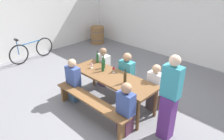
% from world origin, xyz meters
% --- Properties ---
extents(ground_plane, '(24.00, 24.00, 0.00)m').
position_xyz_m(ground_plane, '(0.00, 0.00, 0.00)').
color(ground_plane, slate).
extents(back_wall, '(14.00, 0.20, 3.20)m').
position_xyz_m(back_wall, '(0.00, 3.79, 1.60)').
color(back_wall, white).
rests_on(back_wall, ground).
extents(side_wall, '(0.20, 7.99, 3.20)m').
position_xyz_m(side_wall, '(-4.52, 0.00, 1.60)').
color(side_wall, white).
rests_on(side_wall, ground).
extents(tasting_table, '(2.17, 0.74, 0.75)m').
position_xyz_m(tasting_table, '(0.00, 0.00, 0.67)').
color(tasting_table, brown).
rests_on(tasting_table, ground).
extents(bench_near, '(2.07, 0.30, 0.45)m').
position_xyz_m(bench_near, '(0.00, -0.67, 0.36)').
color(bench_near, brown).
rests_on(bench_near, ground).
extents(bench_far, '(2.07, 0.30, 0.45)m').
position_xyz_m(bench_far, '(0.00, 0.67, 0.36)').
color(bench_far, brown).
rests_on(bench_far, ground).
extents(wine_bottle_0, '(0.07, 0.07, 0.33)m').
position_xyz_m(wine_bottle_0, '(-0.34, 0.04, 0.87)').
color(wine_bottle_0, '#194723').
rests_on(wine_bottle_0, tasting_table).
extents(wine_bottle_1, '(0.06, 0.06, 0.33)m').
position_xyz_m(wine_bottle_1, '(0.43, -0.04, 0.87)').
color(wine_bottle_1, '#332814').
rests_on(wine_bottle_1, tasting_table).
extents(wine_bottle_2, '(0.08, 0.08, 0.34)m').
position_xyz_m(wine_bottle_2, '(-0.45, 0.17, 0.87)').
color(wine_bottle_2, '#194723').
rests_on(wine_bottle_2, tasting_table).
extents(wine_bottle_3, '(0.07, 0.07, 0.32)m').
position_xyz_m(wine_bottle_3, '(-0.80, 0.28, 0.87)').
color(wine_bottle_3, '#194723').
rests_on(wine_bottle_3, tasting_table).
extents(wine_glass_0, '(0.07, 0.07, 0.16)m').
position_xyz_m(wine_glass_0, '(-0.66, -0.03, 0.86)').
color(wine_glass_0, silver).
rests_on(wine_glass_0, tasting_table).
extents(wine_glass_1, '(0.07, 0.07, 0.17)m').
position_xyz_m(wine_glass_1, '(-0.09, 0.16, 0.88)').
color(wine_glass_1, silver).
rests_on(wine_glass_1, tasting_table).
extents(seated_guest_near_0, '(0.36, 0.24, 1.09)m').
position_xyz_m(seated_guest_near_0, '(-0.79, -0.52, 0.52)').
color(seated_guest_near_0, '#36526D').
rests_on(seated_guest_near_0, ground).
extents(seated_guest_near_1, '(0.33, 0.24, 1.11)m').
position_xyz_m(seated_guest_near_1, '(0.86, -0.52, 0.53)').
color(seated_guest_near_1, '#582D41').
rests_on(seated_guest_near_1, ground).
extents(seated_guest_far_0, '(0.36, 0.24, 1.09)m').
position_xyz_m(seated_guest_far_0, '(-0.83, 0.52, 0.52)').
color(seated_guest_far_0, '#593B67').
rests_on(seated_guest_far_0, ground).
extents(seated_guest_far_1, '(0.37, 0.24, 1.17)m').
position_xyz_m(seated_guest_far_1, '(0.00, 0.52, 0.56)').
color(seated_guest_far_1, '#2B274E').
rests_on(seated_guest_far_1, ground).
extents(seated_guest_far_2, '(0.33, 0.24, 1.12)m').
position_xyz_m(seated_guest_far_2, '(0.82, 0.52, 0.53)').
color(seated_guest_far_2, '#463B3C').
rests_on(seated_guest_far_2, ground).
extents(standing_host, '(0.33, 0.24, 1.69)m').
position_xyz_m(standing_host, '(1.50, -0.08, 0.83)').
color(standing_host, '#52266D').
rests_on(standing_host, ground).
extents(wine_barrel, '(0.63, 0.63, 0.74)m').
position_xyz_m(wine_barrel, '(-3.75, 2.93, 0.37)').
color(wine_barrel, olive).
rests_on(wine_barrel, ground).
extents(parked_bicycle_0, '(0.27, 1.71, 0.90)m').
position_xyz_m(parked_bicycle_0, '(-3.96, -0.02, 0.37)').
color(parked_bicycle_0, black).
rests_on(parked_bicycle_0, ground).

